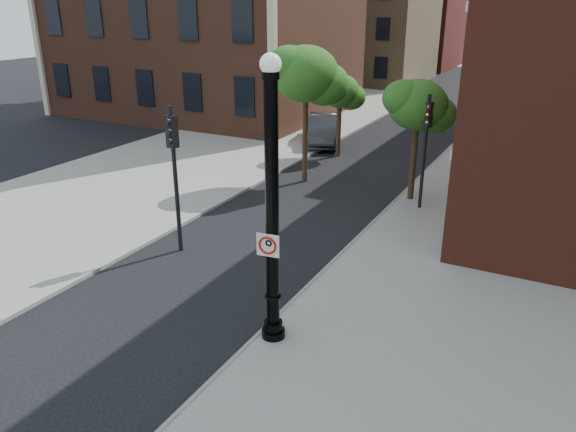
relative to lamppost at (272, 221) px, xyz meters
The scene contains 15 objects.
ground 3.93m from the lamppost, behind, with size 120.00×120.00×0.00m, color black.
sidewalk_right 10.97m from the lamppost, 70.12° to the left, with size 8.00×60.00×0.12m, color gray.
sidewalk_left 21.46m from the lamppost, 122.52° to the left, with size 10.00×50.00×0.12m, color gray.
curb_edge 10.37m from the lamppost, 92.12° to the left, with size 0.10×60.00×0.14m, color gray.
bg_building_tan_a 46.31m from the lamppost, 108.18° to the left, with size 12.00×12.00×12.00m, color olive.
bg_building_red 59.71m from the lamppost, 103.98° to the left, with size 12.00×12.00×10.00m, color maroon.
lamppost is the anchor object (origin of this frame).
no_parking_sign 0.54m from the lamppost, 96.52° to the right, with size 0.54×0.11×0.54m.
parked_car 19.77m from the lamppost, 110.79° to the left, with size 1.73×4.95×1.63m, color #2C2B30.
traffic_signal_left 6.06m from the lamppost, 149.21° to the left, with size 0.34×0.40×4.73m.
traffic_signal_right 10.40m from the lamppost, 86.10° to the left, with size 0.36×0.40×4.47m.
utility_pole 10.17m from the lamppost, 77.53° to the left, with size 0.11×0.11×5.54m, color #999999.
street_tree_a 12.70m from the lamppost, 112.46° to the left, with size 3.28×2.96×5.91m.
street_tree_b 17.11m from the lamppost, 107.66° to the left, with size 2.32×2.09×4.17m.
street_tree_c 11.31m from the lamppost, 89.39° to the left, with size 2.70×2.44×4.86m.
Camera 1 is at (8.08, -9.94, 7.74)m, focal length 35.00 mm.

